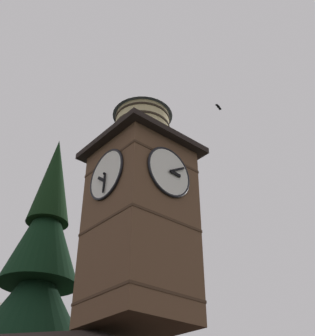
% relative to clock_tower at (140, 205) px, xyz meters
% --- Properties ---
extents(clock_tower, '(3.92, 3.92, 10.13)m').
position_rel_clock_tower_xyz_m(clock_tower, '(0.00, 0.00, 0.00)').
color(clock_tower, brown).
rests_on(clock_tower, building_main).
extents(pine_tree_behind, '(6.63, 6.63, 16.43)m').
position_rel_clock_tower_xyz_m(pine_tree_behind, '(0.81, -6.15, -3.22)').
color(pine_tree_behind, '#473323').
rests_on(pine_tree_behind, ground_plane).
extents(moon, '(2.00, 2.00, 2.00)m').
position_rel_clock_tower_xyz_m(moon, '(-10.26, -38.10, 5.64)').
color(moon, silver).
extents(flying_bird_high, '(0.55, 0.27, 0.10)m').
position_rel_clock_tower_xyz_m(flying_bird_high, '(-5.43, -0.15, 8.13)').
color(flying_bird_high, black).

